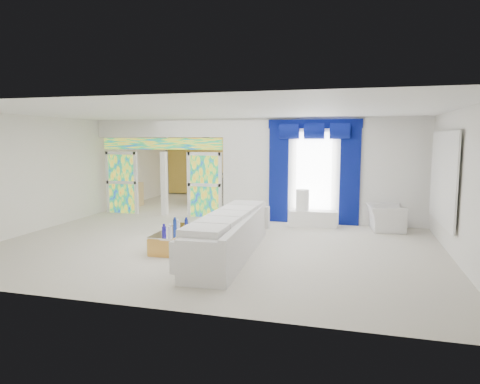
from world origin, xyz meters
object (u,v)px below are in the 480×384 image
(coffee_table, at_px, (176,239))
(armchair, at_px, (385,218))
(white_sofa, at_px, (230,237))
(console_table, at_px, (313,219))
(grand_piano, at_px, (223,189))

(coffee_table, height_order, armchair, armchair)
(white_sofa, relative_size, console_table, 3.09)
(console_table, distance_m, grand_piano, 5.22)
(white_sofa, xyz_separation_m, coffee_table, (-1.35, 0.30, -0.20))
(coffee_table, height_order, grand_piano, grand_piano)
(console_table, xyz_separation_m, grand_piano, (-3.73, 3.64, 0.31))
(white_sofa, distance_m, console_table, 3.69)
(white_sofa, xyz_separation_m, grand_piano, (-2.35, 7.05, 0.14))
(armchair, relative_size, grand_piano, 0.49)
(coffee_table, bearing_deg, grand_piano, 98.42)
(white_sofa, xyz_separation_m, armchair, (3.27, 3.41, -0.05))
(grand_piano, bearing_deg, coffee_table, -72.88)
(console_table, bearing_deg, white_sofa, -112.02)
(coffee_table, distance_m, console_table, 4.14)
(armchair, xyz_separation_m, grand_piano, (-5.62, 3.64, 0.19))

